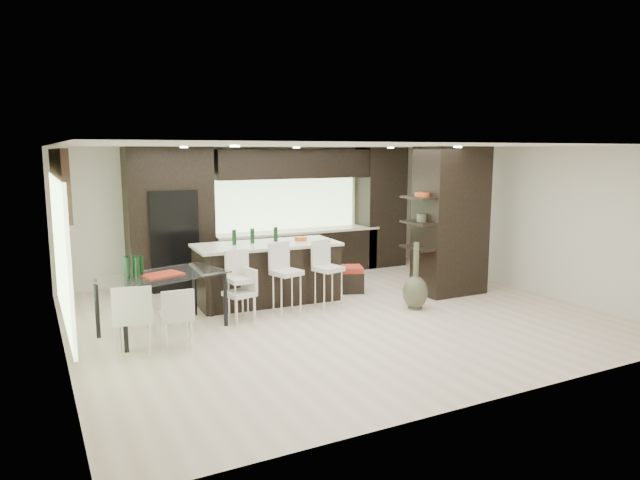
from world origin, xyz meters
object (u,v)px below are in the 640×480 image
stool_mid (287,285)px  stool_right (328,281)px  kitchen_island (267,272)px  bench (329,279)px  floor_vase (416,276)px  chair_end (240,297)px  dining_table (163,304)px  chair_far (134,322)px  stool_left (242,292)px  chair_near (176,320)px

stool_mid → stool_right: stool_mid is taller
kitchen_island → bench: bearing=6.7°
floor_vase → chair_end: floor_vase is taller
stool_mid → bench: 1.60m
floor_vase → dining_table: 4.06m
floor_vase → chair_far: 4.56m
stool_right → chair_far: bearing=179.7°
kitchen_island → chair_end: 1.22m
chair_far → chair_end: 1.90m
kitchen_island → stool_right: (0.77, -0.84, -0.06)m
stool_mid → bench: (1.28, 0.93, -0.23)m
stool_left → kitchen_island: bearing=45.0°
stool_left → stool_right: (1.53, -0.01, 0.02)m
floor_vase → chair_near: (-4.00, -0.09, -0.18)m
floor_vase → chair_far: bearing=-178.5°
chair_near → chair_far: bearing=-173.4°
stool_mid → stool_right: bearing=-15.8°
chair_near → bench: bearing=31.9°
stool_right → bench: stool_right is taller
stool_left → stool_right: bearing=-2.7°
stool_left → dining_table: (-1.22, -0.06, -0.02)m
kitchen_island → chair_far: 3.06m
kitchen_island → dining_table: size_ratio=1.42×
stool_mid → dining_table: bearing=165.4°
dining_table → chair_end: dining_table is taller
stool_left → bench: 2.25m
stool_left → floor_vase: 2.89m
stool_left → stool_right: 1.53m
stool_mid → chair_end: (-0.82, -0.05, -0.09)m
kitchen_island → chair_far: (-2.54, -1.71, -0.08)m
stool_mid → chair_end: size_ratio=1.24×
floor_vase → chair_far: size_ratio=1.28×
kitchen_island → chair_far: size_ratio=2.82×
floor_vase → stool_right: bearing=149.2°
dining_table → kitchen_island: bearing=6.0°
stool_mid → stool_left: bearing=163.1°
stool_right → stool_left: bearing=164.7°
stool_right → kitchen_island: bearing=117.4°
kitchen_island → stool_left: kitchen_island is taller
chair_near → stool_right: bearing=20.4°
kitchen_island → bench: size_ratio=1.99×
stool_left → chair_far: size_ratio=0.99×
dining_table → chair_near: (0.00, -0.79, -0.04)m
stool_mid → chair_far: stool_mid is taller
chair_far → kitchen_island: bearing=45.7°
kitchen_island → floor_vase: size_ratio=2.21×
stool_left → chair_end: stool_left is taller
kitchen_island → dining_table: bearing=-153.1°
stool_right → dining_table: (-2.75, -0.05, -0.04)m
stool_left → chair_near: stool_left is taller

